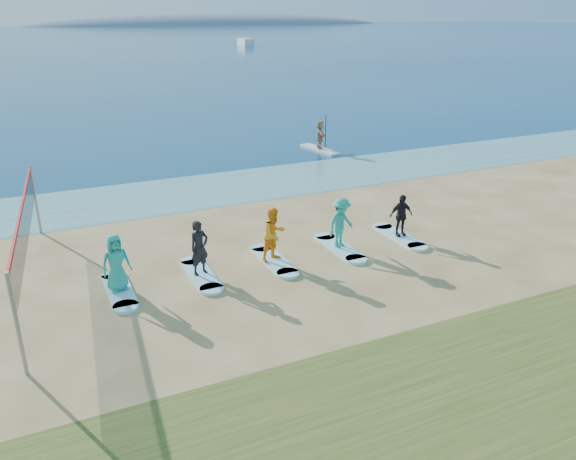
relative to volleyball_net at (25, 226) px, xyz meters
name	(u,v)px	position (x,y,z in m)	size (l,w,h in m)	color
ground	(351,281)	(8.53, -3.56, -1.90)	(600.00, 600.00, 0.00)	tan
shallow_water	(232,187)	(8.53, 6.94, -1.90)	(600.00, 600.00, 0.00)	teal
ocean	(45,39)	(8.53, 156.44, -1.90)	(600.00, 600.00, 0.00)	navy
island_ridge	(217,24)	(103.53, 296.44, -1.90)	(220.00, 56.00, 18.00)	slate
volleyball_net	(25,226)	(0.00, 0.00, 0.00)	(0.80, 9.06, 2.50)	gray
paddleboard	(320,149)	(15.48, 11.48, -1.84)	(0.70, 3.00, 0.12)	silver
paddleboarder	(320,135)	(15.48, 11.48, -1.00)	(1.45, 0.46, 1.57)	tan
boat_offshore_b	(245,46)	(47.83, 107.70, -1.90)	(2.13, 5.92, 1.52)	silver
surfboard_0	(119,290)	(2.15, -1.36, -1.86)	(0.70, 2.20, 0.09)	#A0E4F8
student_0	(116,262)	(2.15, -1.36, -0.98)	(0.81, 0.53, 1.67)	teal
surfboard_1	(201,275)	(4.57, -1.36, -1.86)	(0.70, 2.20, 0.09)	#A0E4F8
student_1	(199,248)	(4.57, -1.36, -0.98)	(0.61, 0.40, 1.68)	black
surfboard_2	(274,261)	(6.99, -1.36, -1.86)	(0.70, 2.20, 0.09)	#A0E4F8
student_2	(274,234)	(6.99, -1.36, -0.95)	(0.84, 0.66, 1.74)	orange
surfboard_3	(340,248)	(9.40, -1.36, -1.86)	(0.70, 2.20, 0.09)	#A0E4F8
student_3	(341,223)	(9.40, -1.36, -0.96)	(1.10, 0.63, 1.71)	teal
surfboard_4	(399,236)	(11.82, -1.36, -1.86)	(0.70, 2.20, 0.09)	#A0E4F8
student_4	(401,215)	(11.82, -1.36, -1.07)	(0.88, 0.37, 1.50)	black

